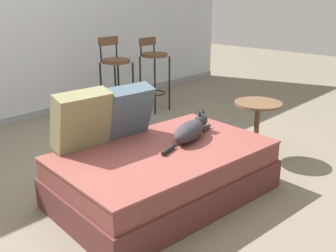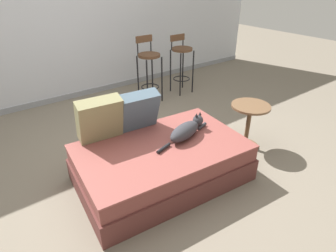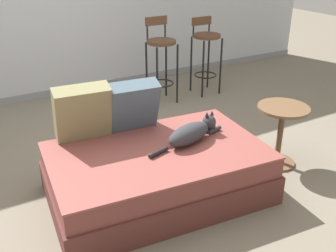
{
  "view_description": "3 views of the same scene",
  "coord_description": "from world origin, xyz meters",
  "px_view_note": "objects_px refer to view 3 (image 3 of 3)",
  "views": [
    {
      "loc": [
        -1.99,
        -2.3,
        1.53
      ],
      "look_at": [
        0.15,
        -0.3,
        0.52
      ],
      "focal_mm": 42.0,
      "sensor_mm": 36.0,
      "label": 1
    },
    {
      "loc": [
        -1.3,
        -2.27,
        1.88
      ],
      "look_at": [
        0.15,
        -0.3,
        0.52
      ],
      "focal_mm": 30.0,
      "sensor_mm": 36.0,
      "label": 2
    },
    {
      "loc": [
        -1.21,
        -2.69,
        1.83
      ],
      "look_at": [
        0.15,
        -0.3,
        0.52
      ],
      "focal_mm": 42.0,
      "sensor_mm": 36.0,
      "label": 3
    }
  ],
  "objects_px": {
    "couch": "(158,172)",
    "cat": "(192,132)",
    "throw_pillow_corner": "(82,112)",
    "side_table": "(281,127)",
    "bar_stool_by_doorway": "(206,47)",
    "bar_stool_near_window": "(161,53)",
    "throw_pillow_middle": "(132,105)"
  },
  "relations": [
    {
      "from": "throw_pillow_middle",
      "to": "side_table",
      "type": "relative_size",
      "value": 0.77
    },
    {
      "from": "throw_pillow_corner",
      "to": "bar_stool_by_doorway",
      "type": "xyz_separation_m",
      "value": [
        2.06,
        1.31,
        -0.03
      ]
    },
    {
      "from": "throw_pillow_middle",
      "to": "bar_stool_by_doorway",
      "type": "xyz_separation_m",
      "value": [
        1.65,
        1.34,
        -0.02
      ]
    },
    {
      "from": "couch",
      "to": "throw_pillow_corner",
      "type": "distance_m",
      "value": 0.74
    },
    {
      "from": "couch",
      "to": "throw_pillow_middle",
      "type": "xyz_separation_m",
      "value": [
        -0.0,
        0.41,
        0.41
      ]
    },
    {
      "from": "couch",
      "to": "cat",
      "type": "relative_size",
      "value": 2.33
    },
    {
      "from": "side_table",
      "to": "bar_stool_by_doorway",
      "type": "bearing_deg",
      "value": 75.42
    },
    {
      "from": "couch",
      "to": "throw_pillow_corner",
      "type": "bearing_deg",
      "value": 132.5
    },
    {
      "from": "throw_pillow_middle",
      "to": "bar_stool_near_window",
      "type": "distance_m",
      "value": 1.68
    },
    {
      "from": "couch",
      "to": "side_table",
      "type": "xyz_separation_m",
      "value": [
        1.16,
        -0.11,
        0.15
      ]
    },
    {
      "from": "bar_stool_by_doorway",
      "to": "couch",
      "type": "bearing_deg",
      "value": -133.17
    },
    {
      "from": "throw_pillow_middle",
      "to": "bar_stool_by_doorway",
      "type": "distance_m",
      "value": 2.13
    },
    {
      "from": "bar_stool_near_window",
      "to": "bar_stool_by_doorway",
      "type": "bearing_deg",
      "value": -0.05
    },
    {
      "from": "couch",
      "to": "cat",
      "type": "xyz_separation_m",
      "value": [
        0.3,
        -0.01,
        0.27
      ]
    },
    {
      "from": "throw_pillow_middle",
      "to": "bar_stool_by_doorway",
      "type": "relative_size",
      "value": 0.45
    },
    {
      "from": "bar_stool_near_window",
      "to": "side_table",
      "type": "bearing_deg",
      "value": -84.95
    },
    {
      "from": "couch",
      "to": "bar_stool_by_doorway",
      "type": "distance_m",
      "value": 2.44
    },
    {
      "from": "cat",
      "to": "bar_stool_by_doorway",
      "type": "height_order",
      "value": "bar_stool_by_doorway"
    },
    {
      "from": "cat",
      "to": "bar_stool_near_window",
      "type": "relative_size",
      "value": 0.72
    },
    {
      "from": "cat",
      "to": "throw_pillow_middle",
      "type": "bearing_deg",
      "value": 125.49
    },
    {
      "from": "bar_stool_by_doorway",
      "to": "side_table",
      "type": "height_order",
      "value": "bar_stool_by_doorway"
    },
    {
      "from": "throw_pillow_corner",
      "to": "side_table",
      "type": "distance_m",
      "value": 1.69
    },
    {
      "from": "throw_pillow_corner",
      "to": "bar_stool_near_window",
      "type": "xyz_separation_m",
      "value": [
        1.41,
        1.31,
        -0.02
      ]
    },
    {
      "from": "couch",
      "to": "cat",
      "type": "distance_m",
      "value": 0.4
    },
    {
      "from": "bar_stool_near_window",
      "to": "side_table",
      "type": "relative_size",
      "value": 1.84
    },
    {
      "from": "couch",
      "to": "throw_pillow_middle",
      "type": "relative_size",
      "value": 4.02
    },
    {
      "from": "throw_pillow_corner",
      "to": "throw_pillow_middle",
      "type": "relative_size",
      "value": 1.05
    },
    {
      "from": "throw_pillow_corner",
      "to": "cat",
      "type": "xyz_separation_m",
      "value": [
        0.71,
        -0.46,
        -0.15
      ]
    },
    {
      "from": "cat",
      "to": "throw_pillow_corner",
      "type": "bearing_deg",
      "value": 147.03
    },
    {
      "from": "bar_stool_near_window",
      "to": "bar_stool_by_doorway",
      "type": "height_order",
      "value": "bar_stool_near_window"
    },
    {
      "from": "cat",
      "to": "side_table",
      "type": "relative_size",
      "value": 1.33
    },
    {
      "from": "bar_stool_by_doorway",
      "to": "bar_stool_near_window",
      "type": "bearing_deg",
      "value": 179.95
    }
  ]
}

